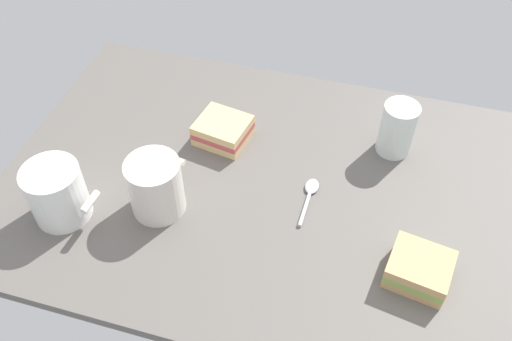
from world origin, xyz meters
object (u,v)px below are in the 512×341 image
at_px(coffee_mug_black, 156,186).
at_px(sandwich_side, 223,130).
at_px(coffee_mug_milky, 57,193).
at_px(spoon, 309,194).
at_px(sandwich_main, 419,269).
at_px(glass_of_milk, 397,131).

xyz_separation_m(coffee_mug_black, sandwich_side, (0.05, 0.19, -0.03)).
bearing_deg(coffee_mug_milky, sandwich_side, 50.49).
xyz_separation_m(sandwich_side, spoon, (0.19, -0.09, -0.02)).
relative_size(sandwich_side, spoon, 0.98).
xyz_separation_m(sandwich_main, sandwich_side, (-0.38, 0.21, -0.00)).
bearing_deg(spoon, coffee_mug_milky, -158.75).
bearing_deg(sandwich_main, sandwich_side, 151.43).
xyz_separation_m(sandwich_main, glass_of_milk, (-0.07, 0.27, 0.03)).
height_order(sandwich_side, glass_of_milk, glass_of_milk).
bearing_deg(glass_of_milk, coffee_mug_black, -145.78).
relative_size(sandwich_main, sandwich_side, 0.97).
bearing_deg(coffee_mug_black, sandwich_side, 74.31).
xyz_separation_m(coffee_mug_milky, sandwich_main, (0.58, 0.04, -0.03)).
height_order(coffee_mug_milky, glass_of_milk, same).
bearing_deg(coffee_mug_milky, coffee_mug_black, 20.95).
distance_m(glass_of_milk, spoon, 0.20).
xyz_separation_m(coffee_mug_milky, sandwich_side, (0.20, 0.25, -0.03)).
height_order(coffee_mug_black, sandwich_main, coffee_mug_black).
height_order(coffee_mug_black, glass_of_milk, same).
bearing_deg(glass_of_milk, sandwich_main, -76.01).
xyz_separation_m(coffee_mug_milky, spoon, (0.39, 0.15, -0.05)).
height_order(sandwich_main, glass_of_milk, glass_of_milk).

